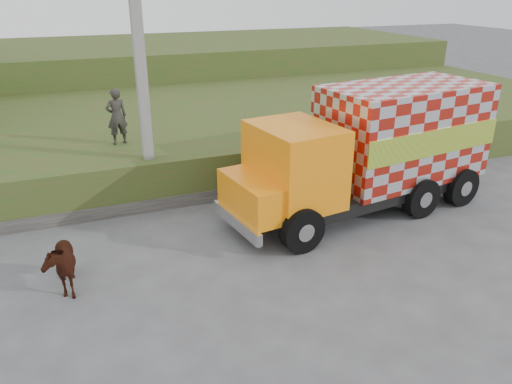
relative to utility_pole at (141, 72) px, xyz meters
name	(u,v)px	position (x,y,z in m)	size (l,w,h in m)	color
ground	(230,270)	(1.00, -4.60, -4.08)	(120.00, 120.00, 0.00)	#474749
embankment	(150,133)	(1.00, 5.40, -3.33)	(40.00, 12.00, 1.50)	#2D531B
embankment_far	(113,70)	(1.00, 17.40, -2.58)	(40.00, 12.00, 3.00)	#2D531B
retaining_strip	(121,207)	(-1.00, -0.40, -3.88)	(16.00, 0.50, 0.40)	#595651
utility_pole	(141,72)	(0.00, 0.00, 0.00)	(1.20, 0.30, 8.00)	gray
cargo_truck	(373,149)	(6.12, -2.71, -2.19)	(8.48, 3.80, 3.66)	black
cow	(59,263)	(-2.78, -3.96, -3.41)	(0.72, 1.58, 1.33)	#38120E
pedestrian	(117,117)	(-0.62, 1.83, -1.66)	(0.66, 0.44, 1.82)	#292624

